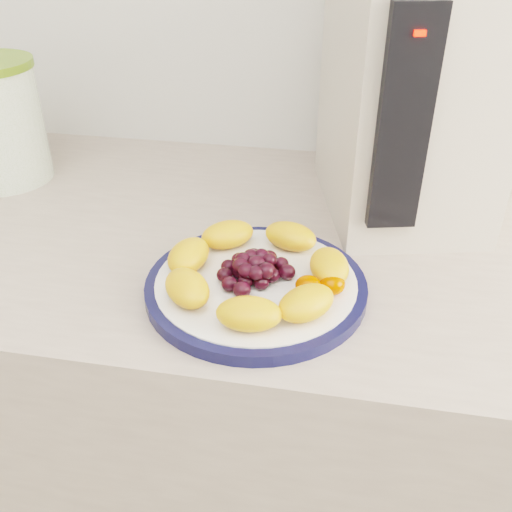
# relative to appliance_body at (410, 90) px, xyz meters

# --- Properties ---
(counter) EXTENTS (3.50, 0.60, 0.90)m
(counter) POSITION_rel_appliance_body_xyz_m (-0.26, -0.11, -0.62)
(counter) COLOR #B3A193
(counter) RESTS_ON floor
(cabinet_face) EXTENTS (3.48, 0.58, 0.84)m
(cabinet_face) POSITION_rel_appliance_body_xyz_m (-0.26, -0.11, -0.65)
(cabinet_face) COLOR brown
(cabinet_face) RESTS_ON floor
(plate_rim) EXTENTS (0.26, 0.26, 0.01)m
(plate_rim) POSITION_rel_appliance_body_xyz_m (-0.16, -0.26, -0.17)
(plate_rim) COLOR #12153E
(plate_rim) RESTS_ON counter
(plate_face) EXTENTS (0.24, 0.24, 0.02)m
(plate_face) POSITION_rel_appliance_body_xyz_m (-0.16, -0.26, -0.17)
(plate_face) COLOR white
(plate_face) RESTS_ON counter
(appliance_body) EXTENTS (0.26, 0.32, 0.35)m
(appliance_body) POSITION_rel_appliance_body_xyz_m (0.00, 0.00, 0.00)
(appliance_body) COLOR beige
(appliance_body) RESTS_ON counter
(appliance_panel) EXTENTS (0.06, 0.03, 0.26)m
(appliance_panel) POSITION_rel_appliance_body_xyz_m (-0.01, -0.15, 0.00)
(appliance_panel) COLOR black
(appliance_panel) RESTS_ON appliance_body
(appliance_led) EXTENTS (0.01, 0.01, 0.01)m
(appliance_led) POSITION_rel_appliance_body_xyz_m (-0.01, -0.16, 0.10)
(appliance_led) COLOR #FF0C05
(appliance_led) RESTS_ON appliance_panel
(fruit_plate) EXTENTS (0.22, 0.22, 0.03)m
(fruit_plate) POSITION_rel_appliance_body_xyz_m (-0.16, -0.26, -0.14)
(fruit_plate) COLOR orange
(fruit_plate) RESTS_ON plate_face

